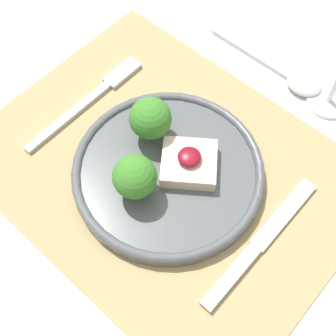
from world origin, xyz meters
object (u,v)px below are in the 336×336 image
at_px(dinner_plate, 165,167).
at_px(knife, 254,250).
at_px(spoon, 292,77).
at_px(fork, 93,97).

bearing_deg(dinner_plate, knife, -2.95).
bearing_deg(spoon, knife, -65.41).
bearing_deg(fork, dinner_plate, -8.59).
relative_size(fork, spoon, 1.09).
bearing_deg(knife, fork, 176.78).
bearing_deg(fork, knife, -6.04).
xyz_separation_m(fork, knife, (0.31, -0.03, 0.00)).
xyz_separation_m(knife, spoon, (-0.12, 0.25, 0.00)).
bearing_deg(spoon, fork, -131.45).
relative_size(knife, spoon, 1.09).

